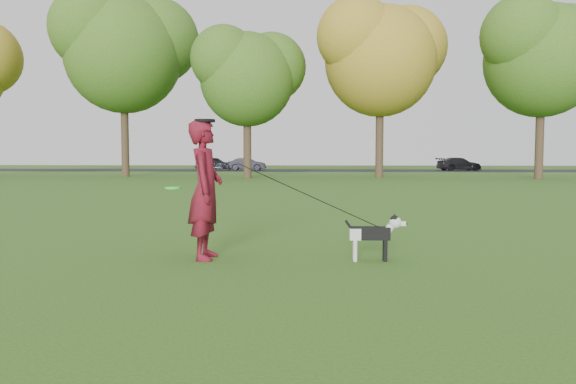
# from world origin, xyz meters

# --- Properties ---
(ground) EXTENTS (120.00, 120.00, 0.00)m
(ground) POSITION_xyz_m (0.00, 0.00, 0.00)
(ground) COLOR #285116
(ground) RESTS_ON ground
(road) EXTENTS (120.00, 7.00, 0.02)m
(road) POSITION_xyz_m (0.00, 40.00, 0.01)
(road) COLOR black
(road) RESTS_ON ground
(man) EXTENTS (0.50, 0.74, 1.98)m
(man) POSITION_xyz_m (-1.37, -0.27, 0.99)
(man) COLOR #570C13
(man) RESTS_ON ground
(dog) EXTENTS (0.87, 0.17, 0.66)m
(dog) POSITION_xyz_m (1.03, -0.31, 0.40)
(dog) COLOR black
(dog) RESTS_ON ground
(car_left) EXTENTS (3.49, 1.65, 1.15)m
(car_left) POSITION_xyz_m (-8.63, 40.00, 0.60)
(car_left) COLOR black
(car_left) RESTS_ON road
(car_mid) EXTENTS (3.23, 1.15, 1.06)m
(car_mid) POSITION_xyz_m (-5.84, 40.00, 0.55)
(car_mid) COLOR black
(car_mid) RESTS_ON road
(car_right) EXTENTS (4.05, 2.43, 1.10)m
(car_right) POSITION_xyz_m (12.20, 40.00, 0.57)
(car_right) COLOR black
(car_right) RESTS_ON road
(man_held_items) EXTENTS (3.06, 0.40, 1.54)m
(man_held_items) POSITION_xyz_m (0.01, -0.32, 0.96)
(man_held_items) COLOR #20FE2C
(man_held_items) RESTS_ON ground
(tree_row) EXTENTS (51.74, 8.86, 12.01)m
(tree_row) POSITION_xyz_m (-1.43, 26.07, 7.41)
(tree_row) COLOR #38281C
(tree_row) RESTS_ON ground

